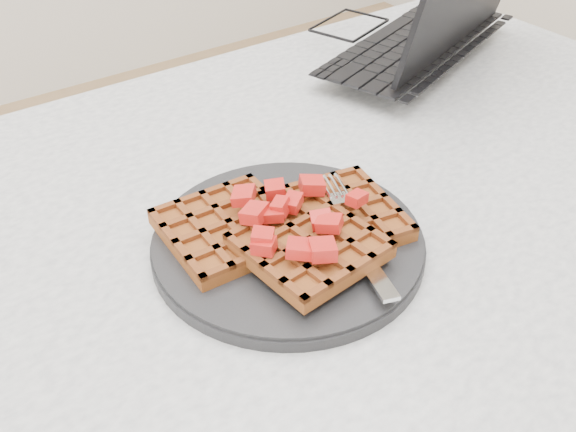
# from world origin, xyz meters

# --- Properties ---
(table) EXTENTS (1.20, 0.80, 0.75)m
(table) POSITION_xyz_m (0.00, 0.00, 0.64)
(table) COLOR silver
(table) RESTS_ON ground
(plate) EXTENTS (0.27, 0.27, 0.02)m
(plate) POSITION_xyz_m (-0.08, -0.04, 0.76)
(plate) COLOR black
(plate) RESTS_ON table
(waffles) EXTENTS (0.23, 0.20, 0.03)m
(waffles) POSITION_xyz_m (-0.08, -0.04, 0.78)
(waffles) COLOR brown
(waffles) RESTS_ON plate
(strawberry_pile) EXTENTS (0.15, 0.15, 0.02)m
(strawberry_pile) POSITION_xyz_m (-0.08, -0.04, 0.80)
(strawberry_pile) COLOR #A70100
(strawberry_pile) RESTS_ON waffles
(fork) EXTENTS (0.08, 0.18, 0.02)m
(fork) POSITION_xyz_m (-0.04, -0.08, 0.77)
(fork) COLOR silver
(fork) RESTS_ON plate
(laptop) EXTENTS (0.44, 0.38, 0.26)m
(laptop) POSITION_xyz_m (0.33, 0.24, 0.79)
(laptop) COLOR black
(laptop) RESTS_ON table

